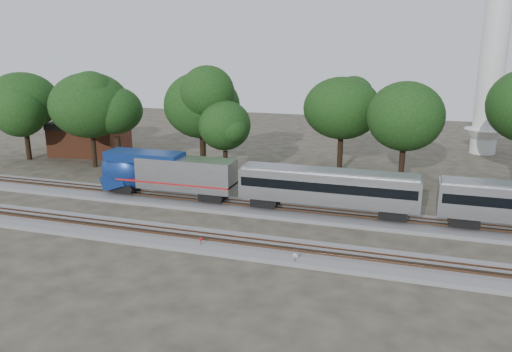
# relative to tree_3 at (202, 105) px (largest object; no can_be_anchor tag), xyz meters

# --- Properties ---
(ground) EXTENTS (160.00, 160.00, 0.00)m
(ground) POSITION_rel_tree_3_xyz_m (8.40, -19.86, -9.05)
(ground) COLOR #383328
(ground) RESTS_ON ground
(track_far) EXTENTS (160.00, 5.00, 0.73)m
(track_far) POSITION_rel_tree_3_xyz_m (8.40, -13.86, -8.85)
(track_far) COLOR slate
(track_far) RESTS_ON ground
(track_near) EXTENTS (160.00, 5.00, 0.73)m
(track_near) POSITION_rel_tree_3_xyz_m (8.40, -23.86, -8.85)
(track_near) COLOR slate
(track_near) RESTS_ON ground
(switch_stand_red) EXTENTS (0.34, 0.09, 1.08)m
(switch_stand_red) POSITION_rel_tree_3_xyz_m (10.76, -25.26, -8.37)
(switch_stand_red) COLOR #512D19
(switch_stand_red) RESTS_ON ground
(switch_stand_white) EXTENTS (0.35, 0.07, 1.09)m
(switch_stand_white) POSITION_rel_tree_3_xyz_m (19.22, -26.08, -8.36)
(switch_stand_white) COLOR #512D19
(switch_stand_white) RESTS_ON ground
(switch_lever) EXTENTS (0.52, 0.34, 0.30)m
(switch_lever) POSITION_rel_tree_3_xyz_m (15.25, -25.48, -8.90)
(switch_lever) COLOR #512D19
(switch_lever) RESTS_ON ground
(brick_building) EXTENTS (11.78, 8.98, 5.25)m
(brick_building) POSITION_rel_tree_3_xyz_m (-21.58, 4.77, -6.41)
(brick_building) COLOR brown
(brick_building) RESTS_ON ground
(tree_0) EXTENTS (8.99, 8.99, 12.68)m
(tree_0) POSITION_rel_tree_3_xyz_m (-28.14, -1.55, -0.22)
(tree_0) COLOR black
(tree_0) RESTS_ON ground
(tree_1) EXTENTS (8.95, 8.95, 12.62)m
(tree_1) POSITION_rel_tree_3_xyz_m (-15.67, -2.65, -0.26)
(tree_1) COLOR black
(tree_1) RESTS_ON ground
(tree_2) EXTENTS (8.23, 8.23, 11.61)m
(tree_2) POSITION_rel_tree_3_xyz_m (-12.24, -1.78, -0.97)
(tree_2) COLOR black
(tree_2) RESTS_ON ground
(tree_3) EXTENTS (9.22, 9.22, 12.99)m
(tree_3) POSITION_rel_tree_3_xyz_m (0.00, 0.00, 0.00)
(tree_3) COLOR black
(tree_3) RESTS_ON ground
(tree_4) EXTENTS (7.25, 7.25, 10.22)m
(tree_4) POSITION_rel_tree_3_xyz_m (4.70, -3.62, -1.95)
(tree_4) COLOR black
(tree_4) RESTS_ON ground
(tree_5) EXTENTS (8.89, 8.89, 12.53)m
(tree_5) POSITION_rel_tree_3_xyz_m (18.02, 5.31, -0.33)
(tree_5) COLOR black
(tree_5) RESTS_ON ground
(tree_6) EXTENTS (8.81, 8.81, 12.41)m
(tree_6) POSITION_rel_tree_3_xyz_m (26.30, 0.39, -0.41)
(tree_6) COLOR black
(tree_6) RESTS_ON ground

